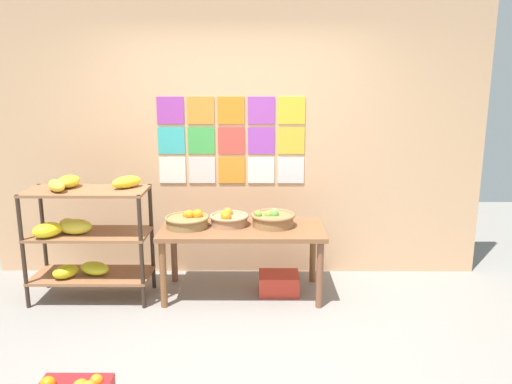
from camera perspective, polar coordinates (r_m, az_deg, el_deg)
name	(u,v)px	position (r m, az deg, el deg)	size (l,w,h in m)	color
ground	(227,354)	(3.88, -3.33, -17.74)	(9.25, 9.25, 0.00)	gray
back_wall_with_art	(235,128)	(5.01, -2.38, 7.25)	(4.90, 0.07, 2.97)	tan
banana_shelf_unit	(83,230)	(4.76, -18.86, -4.06)	(1.05, 0.52, 1.12)	#34251B
display_table	(242,235)	(4.62, -1.56, -4.87)	(1.48, 0.70, 0.64)	brown
fruit_basket_back_left	(188,220)	(4.63, -7.67, -3.17)	(0.40, 0.40, 0.16)	olive
fruit_basket_right	(273,219)	(4.62, 1.90, -3.03)	(0.40, 0.40, 0.16)	#976B41
fruit_basket_back_right	(229,219)	(4.65, -3.08, -3.01)	(0.36, 0.36, 0.15)	#A87B57
produce_crate_under_table	(279,283)	(4.81, 2.58, -10.19)	(0.37, 0.30, 0.18)	red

